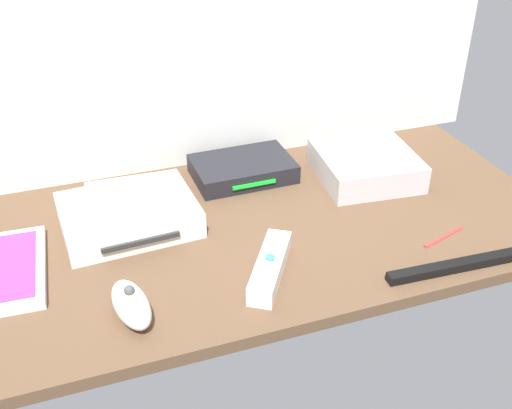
% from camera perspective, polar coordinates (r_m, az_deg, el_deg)
% --- Properties ---
extents(ground_plane, '(1.00, 0.48, 0.02)m').
position_cam_1_polar(ground_plane, '(1.01, 0.00, -2.40)').
color(ground_plane, brown).
rests_on(ground_plane, ground).
extents(game_console, '(0.22, 0.17, 0.04)m').
position_cam_1_polar(game_console, '(1.01, -11.69, -0.95)').
color(game_console, white).
rests_on(game_console, ground_plane).
extents(mini_computer, '(0.18, 0.18, 0.05)m').
position_cam_1_polar(mini_computer, '(1.15, 10.11, 3.66)').
color(mini_computer, silver).
rests_on(mini_computer, ground_plane).
extents(network_router, '(0.18, 0.13, 0.03)m').
position_cam_1_polar(network_router, '(1.14, -1.24, 3.33)').
color(network_router, black).
rests_on(network_router, ground_plane).
extents(remote_wand, '(0.11, 0.14, 0.03)m').
position_cam_1_polar(remote_wand, '(0.89, 1.31, -5.80)').
color(remote_wand, white).
rests_on(remote_wand, ground_plane).
extents(remote_nunchuk, '(0.06, 0.11, 0.05)m').
position_cam_1_polar(remote_nunchuk, '(0.84, -11.48, -9.03)').
color(remote_nunchuk, white).
rests_on(remote_nunchuk, ground_plane).
extents(remote_classic_pad, '(0.15, 0.09, 0.02)m').
position_cam_1_polar(remote_classic_pad, '(1.01, -11.36, 1.05)').
color(remote_classic_pad, white).
rests_on(remote_classic_pad, game_console).
extents(sensor_bar, '(0.24, 0.03, 0.01)m').
position_cam_1_polar(sensor_bar, '(0.96, 18.53, -5.30)').
color(sensor_bar, black).
rests_on(sensor_bar, ground_plane).
extents(stylus_pen, '(0.09, 0.03, 0.01)m').
position_cam_1_polar(stylus_pen, '(1.02, 16.99, -2.77)').
color(stylus_pen, red).
rests_on(stylus_pen, ground_plane).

